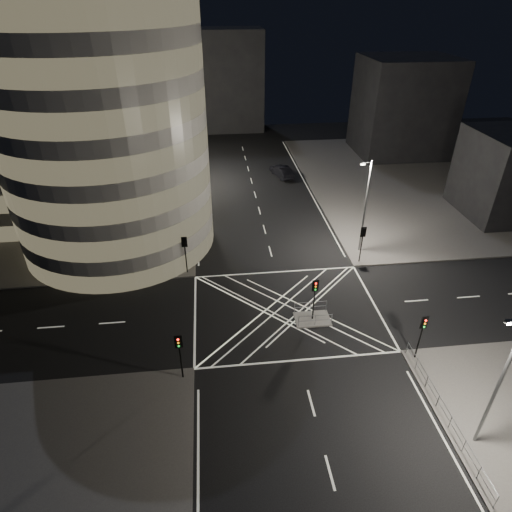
{
  "coord_description": "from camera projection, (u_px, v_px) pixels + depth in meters",
  "views": [
    {
      "loc": [
        -5.94,
        -28.87,
        24.13
      ],
      "look_at": [
        -2.18,
        4.5,
        3.0
      ],
      "focal_mm": 30.0,
      "sensor_mm": 36.0,
      "label": 1
    }
  ],
  "objects": [
    {
      "name": "traffic_signal_fr",
      "position": [
        362.0,
        238.0,
        42.69
      ],
      "size": [
        0.55,
        0.22,
        4.0
      ],
      "color": "black",
      "rests_on": "sidewalk_far_right"
    },
    {
      "name": "sedan",
      "position": [
        282.0,
        171.0,
        63.93
      ],
      "size": [
        3.1,
        5.36,
        1.67
      ],
      "primitive_type": "imported",
      "rotation": [
        0.0,
        0.0,
        3.42
      ],
      "color": "black",
      "rests_on": "ground"
    },
    {
      "name": "railing_near_right",
      "position": [
        444.0,
        411.0,
        27.88
      ],
      "size": [
        0.06,
        11.7,
        1.1
      ],
      "primitive_type": "cube",
      "color": "slate",
      "rests_on": "sidewalk_near_right"
    },
    {
      "name": "traffic_signal_nl",
      "position": [
        179.0,
        349.0,
        29.59
      ],
      "size": [
        0.55,
        0.22,
        4.0
      ],
      "color": "black",
      "rests_on": "sidewalk_near_left"
    },
    {
      "name": "railing_island_north",
      "position": [
        310.0,
        307.0,
        37.0
      ],
      "size": [
        2.8,
        0.06,
        1.1
      ],
      "primitive_type": "cube",
      "color": "slate",
      "rests_on": "central_island"
    },
    {
      "name": "tree_b",
      "position": [
        170.0,
        197.0,
        46.8
      ],
      "size": [
        4.98,
        4.98,
        7.43
      ],
      "color": "black",
      "rests_on": "sidewalk_far_left"
    },
    {
      "name": "building_far_end",
      "position": [
        215.0,
        81.0,
        81.3
      ],
      "size": [
        18.0,
        8.0,
        18.0
      ],
      "primitive_type": "cube",
      "color": "black",
      "rests_on": "ground"
    },
    {
      "name": "traffic_signal_nr",
      "position": [
        422.0,
        330.0,
        31.25
      ],
      "size": [
        0.55,
        0.22,
        4.0
      ],
      "color": "black",
      "rests_on": "sidewalk_near_right"
    },
    {
      "name": "central_island",
      "position": [
        312.0,
        319.0,
        36.58
      ],
      "size": [
        3.0,
        2.0,
        0.15
      ],
      "primitive_type": "cube",
      "color": "slate",
      "rests_on": "ground"
    },
    {
      "name": "railing_island_south",
      "position": [
        315.0,
        320.0,
        35.49
      ],
      "size": [
        2.8,
        0.06,
        1.1
      ],
      "primitive_type": "cube",
      "color": "slate",
      "rests_on": "central_island"
    },
    {
      "name": "building_right_near",
      "position": [
        512.0,
        174.0,
        51.24
      ],
      "size": [
        10.0,
        10.0,
        10.0
      ],
      "primitive_type": "cube",
      "color": "black",
      "rests_on": "sidewalk_far_right"
    },
    {
      "name": "building_right_far",
      "position": [
        403.0,
        107.0,
        69.72
      ],
      "size": [
        14.0,
        12.0,
        15.0
      ],
      "primitive_type": "cube",
      "color": "black",
      "rests_on": "sidewalk_far_right"
    },
    {
      "name": "ground",
      "position": [
        286.0,
        310.0,
        37.69
      ],
      "size": [
        120.0,
        120.0,
        0.0
      ],
      "primitive_type": "plane",
      "color": "black",
      "rests_on": "ground"
    },
    {
      "name": "street_lamp_left_near",
      "position": [
        178.0,
        201.0,
        43.94
      ],
      "size": [
        1.25,
        0.25,
        10.0
      ],
      "color": "slate",
      "rests_on": "sidewalk_far_left"
    },
    {
      "name": "street_lamp_left_far",
      "position": [
        183.0,
        146.0,
        59.08
      ],
      "size": [
        1.25,
        0.25,
        10.0
      ],
      "color": "slate",
      "rests_on": "sidewalk_far_left"
    },
    {
      "name": "street_lamp_right_near",
      "position": [
        499.0,
        380.0,
        23.86
      ],
      "size": [
        1.25,
        0.25,
        10.0
      ],
      "color": "slate",
      "rests_on": "sidewalk_near_right"
    },
    {
      "name": "traffic_signal_island",
      "position": [
        315.0,
        292.0,
        35.07
      ],
      "size": [
        0.55,
        0.22,
        4.0
      ],
      "color": "black",
      "rests_on": "central_island"
    },
    {
      "name": "tree_a",
      "position": [
        166.0,
        221.0,
        41.7
      ],
      "size": [
        4.5,
        4.5,
        7.27
      ],
      "color": "black",
      "rests_on": "sidewalk_far_left"
    },
    {
      "name": "office_tower_curved",
      "position": [
        65.0,
        117.0,
        44.75
      ],
      "size": [
        30.0,
        29.0,
        27.2
      ],
      "color": "#999690",
      "rests_on": "sidewalk_far_left"
    },
    {
      "name": "traffic_signal_fl",
      "position": [
        185.0,
        248.0,
        41.03
      ],
      "size": [
        0.55,
        0.22,
        4.0
      ],
      "color": "black",
      "rests_on": "sidewalk_far_left"
    },
    {
      "name": "tree_c",
      "position": [
        173.0,
        174.0,
        51.68
      ],
      "size": [
        4.72,
        4.72,
        7.61
      ],
      "color": "black",
      "rests_on": "sidewalk_far_left"
    },
    {
      "name": "tree_d",
      "position": [
        174.0,
        152.0,
        56.35
      ],
      "size": [
        5.31,
        5.31,
        8.65
      ],
      "color": "black",
      "rests_on": "sidewalk_far_left"
    },
    {
      "name": "sidewalk_far_right",
      "position": [
        449.0,
        180.0,
        63.1
      ],
      "size": [
        42.0,
        42.0,
        0.15
      ],
      "primitive_type": "cube",
      "color": "#555350",
      "rests_on": "ground"
    },
    {
      "name": "sidewalk_far_left",
      "position": [
        40.0,
        198.0,
        57.62
      ],
      "size": [
        42.0,
        42.0,
        0.15
      ],
      "primitive_type": "cube",
      "color": "#555350",
      "rests_on": "ground"
    },
    {
      "name": "office_block_rear",
      "position": [
        99.0,
        88.0,
        65.0
      ],
      "size": [
        24.0,
        16.0,
        22.0
      ],
      "primitive_type": "cube",
      "color": "#999690",
      "rests_on": "sidewalk_far_left"
    },
    {
      "name": "tree_e",
      "position": [
        177.0,
        149.0,
        62.24
      ],
      "size": [
        3.54,
        3.54,
        6.06
      ],
      "color": "black",
      "rests_on": "sidewalk_far_left"
    },
    {
      "name": "street_lamp_right_far",
      "position": [
        365.0,
        204.0,
        43.2
      ],
      "size": [
        1.25,
        0.25,
        10.0
      ],
      "color": "slate",
      "rests_on": "sidewalk_far_right"
    }
  ]
}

